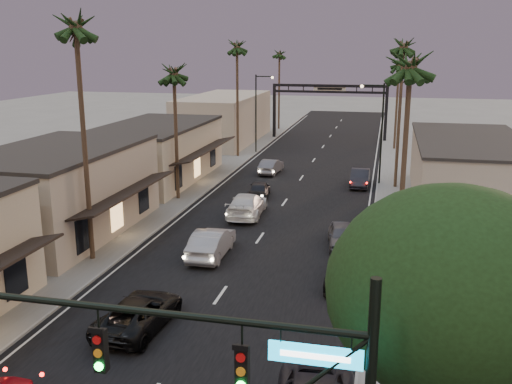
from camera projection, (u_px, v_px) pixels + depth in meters
The scene contains 27 objects.
ground at pixel (291, 193), 48.21m from camera, with size 200.00×200.00×0.00m, color slate.
road at pixel (300, 180), 52.93m from camera, with size 14.00×120.00×0.02m, color black.
sidewalk_left at pixel (223, 161), 61.60m from camera, with size 5.00×92.00×0.12m, color slate.
sidewalk_right at pixel (404, 169), 57.45m from camera, with size 5.00×92.00×0.12m, color slate.
storefront_mid at pixel (59, 193), 37.15m from camera, with size 8.00×14.00×5.50m, color #A49883.
storefront_far at pixel (155, 154), 52.32m from camera, with size 8.00×16.00×5.00m, color #BAAC8E.
storefront_dist at pixel (225, 119), 73.92m from camera, with size 8.00×20.00×6.00m, color #A49883.
building_right at pixel (468, 172), 44.54m from camera, with size 8.00×18.00×5.00m, color #A49883.
corner_tree at pixel (454, 300), 13.93m from camera, with size 6.20×6.20×8.80m.
arch at pixel (329, 98), 75.17m from camera, with size 15.20×0.40×7.27m.
streetlight_right at pixel (379, 125), 50.11m from camera, with size 2.13×0.30×9.00m.
streetlight_left at pixel (258, 107), 65.40m from camera, with size 2.13×0.30×9.00m.
palm_lb at pixel (75, 20), 29.79m from camera, with size 3.20×3.20×15.20m.
palm_lc at pixel (174, 68), 43.73m from camera, with size 3.20×3.20×12.20m.
palm_ld at pixel (237, 43), 61.19m from camera, with size 3.20×3.20×14.20m.
palm_ra at pixel (411, 58), 28.40m from camera, with size 3.20×3.20×13.20m.
palm_rb at pixel (404, 42), 47.05m from camera, with size 3.20×3.20×14.20m.
palm_rc at pixel (399, 61), 66.42m from camera, with size 3.20×3.20×12.20m.
palm_far at pixel (279, 51), 83.09m from camera, with size 3.20×3.20×13.20m.
oncoming_pickup at pixel (139, 313), 24.90m from camera, with size 2.39×5.18×1.44m, color black.
oncoming_silver at pixel (211, 243), 33.52m from camera, with size 1.76×5.05×1.66m, color gray.
oncoming_white at pixel (247, 205), 41.59m from camera, with size 2.34×5.75×1.67m, color silver.
oncoming_dgrey at pixel (259, 189), 46.89m from camera, with size 1.62×4.02×1.37m, color black.
oncoming_grey_far at pixel (271, 166), 55.60m from camera, with size 1.50×4.31×1.42m, color #56555B.
curbside_black at pixel (351, 268), 29.71m from camera, with size 2.25×5.53×1.60m, color black.
curbside_grey at pixel (342, 236), 35.12m from camera, with size 1.68×4.17×1.42m, color #46464A.
curbside_far at pixel (360, 178), 50.50m from camera, with size 1.58×4.53×1.49m, color black.
Camera 1 is at (7.64, -6.16, 11.98)m, focal length 40.00 mm.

